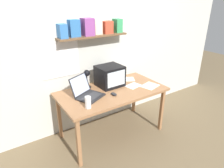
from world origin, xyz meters
TOP-DOWN VIEW (x-y plane):
  - ground_plane at (0.00, 0.00)m, footprint 12.00×12.00m
  - back_wall at (-0.00, 0.49)m, footprint 5.60×0.24m
  - corner_desk at (0.00, 0.00)m, footprint 1.51×0.79m
  - crt_monitor at (0.07, 0.17)m, footprint 0.37×0.34m
  - laptop at (-0.38, 0.04)m, footprint 0.45×0.45m
  - desk_lamp at (-0.26, 0.25)m, footprint 0.12×0.15m
  - juice_glass at (-0.50, -0.25)m, footprint 0.07×0.07m
  - computer_mouse at (-0.06, -0.14)m, footprint 0.07×0.11m
  - loose_paper_near_laptop at (0.36, -0.04)m, footprint 0.25×0.21m
  - printed_handout at (0.43, 0.22)m, footprint 0.29×0.27m
  - open_notebook at (0.56, -0.18)m, footprint 0.30×0.26m

SIDE VIEW (x-z plane):
  - ground_plane at x=0.00m, z-range 0.00..0.00m
  - corner_desk at x=0.00m, z-range 0.30..1.04m
  - loose_paper_near_laptop at x=0.36m, z-range 0.73..0.73m
  - printed_handout at x=0.43m, z-range 0.73..0.73m
  - open_notebook at x=0.56m, z-range 0.73..0.73m
  - computer_mouse at x=-0.06m, z-range 0.73..0.76m
  - juice_glass at x=-0.50m, z-range 0.72..0.87m
  - laptop at x=-0.38m, z-range 0.66..0.93m
  - crt_monitor at x=0.07m, z-range 0.73..1.03m
  - desk_lamp at x=-0.26m, z-range 0.78..1.07m
  - back_wall at x=0.00m, z-range 0.01..2.61m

